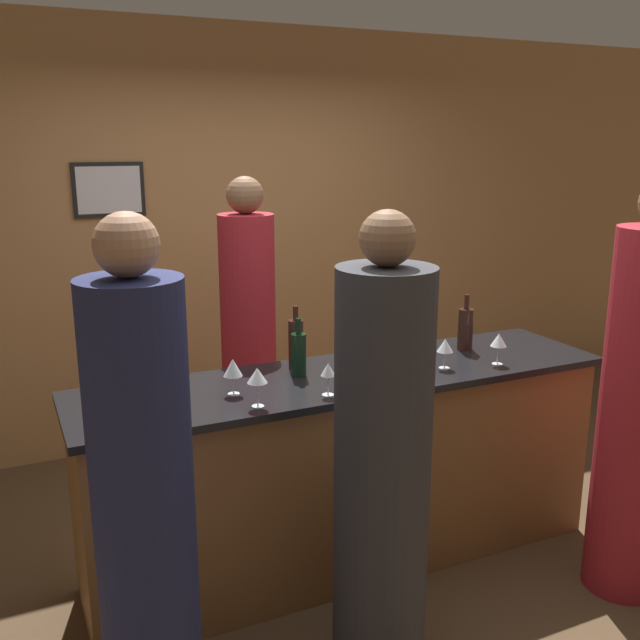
{
  "coord_description": "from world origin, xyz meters",
  "views": [
    {
      "loc": [
        -1.46,
        -2.85,
        2.06
      ],
      "look_at": [
        -0.1,
        0.1,
        1.23
      ],
      "focal_mm": 40.0,
      "sensor_mm": 36.0,
      "label": 1
    }
  ],
  "objects_px": {
    "guest_1": "(145,522)",
    "wine_bottle_0": "(299,354)",
    "wine_bottle_1": "(465,328)",
    "guest_2": "(639,410)",
    "guest_0": "(382,466)",
    "ice_bucket": "(156,369)",
    "bartender": "(249,359)",
    "wine_bottle_2": "(296,343)"
  },
  "relations": [
    {
      "from": "guest_2",
      "to": "ice_bucket",
      "type": "bearing_deg",
      "value": 155.89
    },
    {
      "from": "wine_bottle_0",
      "to": "ice_bucket",
      "type": "bearing_deg",
      "value": 174.4
    },
    {
      "from": "guest_2",
      "to": "wine_bottle_2",
      "type": "distance_m",
      "value": 1.59
    },
    {
      "from": "guest_1",
      "to": "wine_bottle_1",
      "type": "distance_m",
      "value": 2.06
    },
    {
      "from": "guest_2",
      "to": "wine_bottle_0",
      "type": "xyz_separation_m",
      "value": [
        -1.31,
        0.81,
        0.2
      ]
    },
    {
      "from": "wine_bottle_0",
      "to": "ice_bucket",
      "type": "distance_m",
      "value": 0.65
    },
    {
      "from": "guest_1",
      "to": "wine_bottle_0",
      "type": "relative_size",
      "value": 6.71
    },
    {
      "from": "ice_bucket",
      "to": "guest_0",
      "type": "bearing_deg",
      "value": -50.2
    },
    {
      "from": "bartender",
      "to": "wine_bottle_2",
      "type": "bearing_deg",
      "value": 97.39
    },
    {
      "from": "guest_0",
      "to": "ice_bucket",
      "type": "height_order",
      "value": "guest_0"
    },
    {
      "from": "guest_1",
      "to": "wine_bottle_1",
      "type": "xyz_separation_m",
      "value": [
        1.85,
        0.86,
        0.23
      ]
    },
    {
      "from": "guest_0",
      "to": "wine_bottle_0",
      "type": "bearing_deg",
      "value": 91.99
    },
    {
      "from": "guest_1",
      "to": "wine_bottle_1",
      "type": "relative_size",
      "value": 6.31
    },
    {
      "from": "guest_1",
      "to": "wine_bottle_0",
      "type": "bearing_deg",
      "value": 43.05
    },
    {
      "from": "wine_bottle_1",
      "to": "wine_bottle_2",
      "type": "relative_size",
      "value": 0.96
    },
    {
      "from": "guest_1",
      "to": "ice_bucket",
      "type": "distance_m",
      "value": 0.95
    },
    {
      "from": "guest_0",
      "to": "wine_bottle_1",
      "type": "bearing_deg",
      "value": 39.74
    },
    {
      "from": "guest_1",
      "to": "ice_bucket",
      "type": "height_order",
      "value": "guest_1"
    },
    {
      "from": "wine_bottle_1",
      "to": "ice_bucket",
      "type": "height_order",
      "value": "wine_bottle_1"
    },
    {
      "from": "wine_bottle_0",
      "to": "guest_2",
      "type": "bearing_deg",
      "value": -31.86
    },
    {
      "from": "wine_bottle_0",
      "to": "ice_bucket",
      "type": "relative_size",
      "value": 1.33
    },
    {
      "from": "guest_2",
      "to": "ice_bucket",
      "type": "distance_m",
      "value": 2.16
    },
    {
      "from": "guest_1",
      "to": "guest_0",
      "type": "bearing_deg",
      "value": 5.15
    },
    {
      "from": "wine_bottle_2",
      "to": "guest_2",
      "type": "bearing_deg",
      "value": -36.34
    },
    {
      "from": "bartender",
      "to": "wine_bottle_1",
      "type": "relative_size",
      "value": 6.36
    },
    {
      "from": "wine_bottle_2",
      "to": "ice_bucket",
      "type": "bearing_deg",
      "value": -175.2
    },
    {
      "from": "guest_0",
      "to": "guest_2",
      "type": "bearing_deg",
      "value": -2.82
    },
    {
      "from": "wine_bottle_1",
      "to": "wine_bottle_2",
      "type": "distance_m",
      "value": 0.93
    },
    {
      "from": "guest_2",
      "to": "guest_0",
      "type": "bearing_deg",
      "value": 177.18
    },
    {
      "from": "bartender",
      "to": "wine_bottle_0",
      "type": "xyz_separation_m",
      "value": [
        0.03,
        -0.63,
        0.21
      ]
    },
    {
      "from": "wine_bottle_1",
      "to": "wine_bottle_2",
      "type": "xyz_separation_m",
      "value": [
        -0.93,
        0.09,
        0.01
      ]
    },
    {
      "from": "wine_bottle_0",
      "to": "wine_bottle_1",
      "type": "xyz_separation_m",
      "value": [
        0.96,
        0.03,
        0.01
      ]
    },
    {
      "from": "guest_1",
      "to": "wine_bottle_2",
      "type": "distance_m",
      "value": 1.35
    },
    {
      "from": "guest_0",
      "to": "wine_bottle_1",
      "type": "distance_m",
      "value": 1.25
    },
    {
      "from": "wine_bottle_0",
      "to": "ice_bucket",
      "type": "height_order",
      "value": "wine_bottle_0"
    },
    {
      "from": "wine_bottle_0",
      "to": "wine_bottle_1",
      "type": "distance_m",
      "value": 0.96
    },
    {
      "from": "wine_bottle_1",
      "to": "wine_bottle_0",
      "type": "bearing_deg",
      "value": -178.24
    },
    {
      "from": "bartender",
      "to": "guest_0",
      "type": "xyz_separation_m",
      "value": [
        0.05,
        -1.38,
        -0.04
      ]
    },
    {
      "from": "wine_bottle_0",
      "to": "wine_bottle_1",
      "type": "relative_size",
      "value": 0.94
    },
    {
      "from": "guest_2",
      "to": "wine_bottle_1",
      "type": "distance_m",
      "value": 0.93
    },
    {
      "from": "wine_bottle_2",
      "to": "wine_bottle_0",
      "type": "bearing_deg",
      "value": -107.01
    },
    {
      "from": "guest_0",
      "to": "ice_bucket",
      "type": "relative_size",
      "value": 8.74
    }
  ]
}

